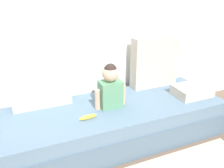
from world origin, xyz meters
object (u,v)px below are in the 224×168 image
at_px(folded_blanket, 192,91).
at_px(throw_pillow_right, 154,62).
at_px(banana, 88,117).
at_px(throw_pillow_left, 40,83).
at_px(couch, 113,123).
at_px(toddler, 110,86).

bearing_deg(folded_blanket, throw_pillow_right, 122.50).
bearing_deg(banana, folded_blanket, 1.50).
bearing_deg(throw_pillow_left, folded_blanket, -14.42).
bearing_deg(folded_blanket, throw_pillow_left, 165.58).
bearing_deg(throw_pillow_left, couch, -24.77).
bearing_deg(throw_pillow_left, banana, -51.28).
height_order(toddler, folded_blanket, toddler).
height_order(throw_pillow_left, folded_blanket, throw_pillow_left).
height_order(couch, folded_blanket, folded_blanket).
distance_m(banana, folded_blanket, 1.22).
relative_size(couch, throw_pillow_right, 3.98).
xyz_separation_m(couch, folded_blanket, (0.91, -0.10, 0.26)).
bearing_deg(folded_blanket, couch, 173.71).
bearing_deg(throw_pillow_right, banana, -155.68).
bearing_deg(throw_pillow_right, throw_pillow_left, 180.00).
relative_size(throw_pillow_right, toddler, 1.31).
height_order(toddler, banana, toddler).
bearing_deg(couch, banana, -156.65).
xyz_separation_m(toddler, banana, (-0.28, -0.15, -0.20)).
bearing_deg(throw_pillow_left, throw_pillow_right, 0.00).
relative_size(throw_pillow_left, throw_pillow_right, 0.96).
bearing_deg(folded_blanket, toddler, 173.07).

